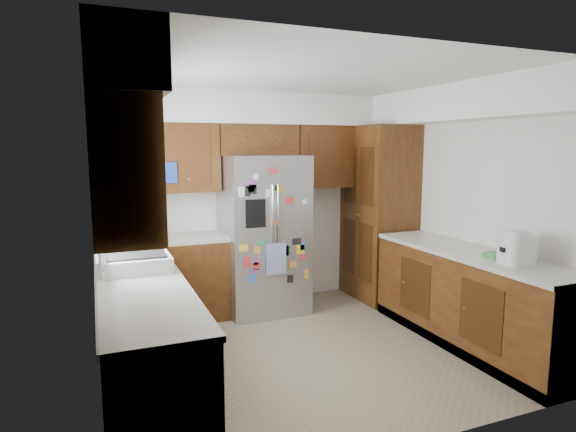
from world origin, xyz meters
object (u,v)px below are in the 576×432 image
at_px(paper_towel, 515,249).
at_px(pantry, 379,213).
at_px(rice_cooker, 517,246).
at_px(fridge, 264,234).

bearing_deg(paper_towel, pantry, 87.20).
distance_m(pantry, rice_cooker, 2.13).
distance_m(rice_cooker, paper_towel, 0.13).
distance_m(pantry, paper_towel, 2.21).
bearing_deg(fridge, paper_towel, -58.33).
xyz_separation_m(pantry, fridge, (-1.50, 0.05, -0.17)).
distance_m(pantry, fridge, 1.51).
bearing_deg(paper_towel, rice_cooker, 35.43).
bearing_deg(paper_towel, fridge, 121.67).
height_order(pantry, paper_towel, pantry).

